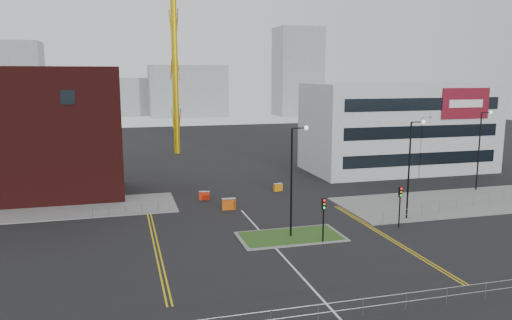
% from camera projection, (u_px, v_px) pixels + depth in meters
% --- Properties ---
extents(ground, '(200.00, 200.00, 0.00)m').
position_uv_depth(ground, '(302.00, 277.00, 32.92)').
color(ground, black).
rests_on(ground, ground).
extents(pavement_left, '(28.00, 8.00, 0.12)m').
position_uv_depth(pavement_left, '(30.00, 211.00, 48.62)').
color(pavement_left, slate).
rests_on(pavement_left, ground).
extents(pavement_right, '(24.00, 10.00, 0.12)m').
position_uv_depth(pavement_right, '(453.00, 202.00, 51.94)').
color(pavement_right, slate).
rests_on(pavement_right, ground).
extents(island_kerb, '(8.60, 4.60, 0.08)m').
position_uv_depth(island_kerb, '(291.00, 237.00, 41.04)').
color(island_kerb, slate).
rests_on(island_kerb, ground).
extents(grass_island, '(8.00, 4.00, 0.12)m').
position_uv_depth(grass_island, '(291.00, 236.00, 41.04)').
color(grass_island, '#29501A').
rests_on(grass_island, ground).
extents(brick_building, '(24.20, 10.07, 14.24)m').
position_uv_depth(brick_building, '(4.00, 136.00, 52.40)').
color(brick_building, '#421110').
rests_on(brick_building, ground).
extents(office_block, '(25.00, 12.20, 12.00)m').
position_uv_depth(office_block, '(398.00, 127.00, 69.06)').
color(office_block, '#B8BBBE').
rests_on(office_block, ground).
extents(streetlamp_island, '(1.46, 0.36, 9.18)m').
position_uv_depth(streetlamp_island, '(294.00, 172.00, 40.18)').
color(streetlamp_island, black).
rests_on(streetlamp_island, ground).
extents(streetlamp_right_near, '(1.46, 0.36, 9.18)m').
position_uv_depth(streetlamp_right_near, '(411.00, 162.00, 45.21)').
color(streetlamp_right_near, black).
rests_on(streetlamp_right_near, ground).
extents(streetlamp_right_far, '(1.46, 0.36, 9.18)m').
position_uv_depth(streetlamp_right_far, '(481.00, 144.00, 56.45)').
color(streetlamp_right_far, black).
rests_on(streetlamp_right_far, ground).
extents(traffic_light_island, '(0.28, 0.33, 3.65)m').
position_uv_depth(traffic_light_island, '(324.00, 212.00, 39.21)').
color(traffic_light_island, black).
rests_on(traffic_light_island, ground).
extents(traffic_light_right, '(0.28, 0.33, 3.65)m').
position_uv_depth(traffic_light_right, '(400.00, 199.00, 43.19)').
color(traffic_light_right, black).
rests_on(traffic_light_right, ground).
extents(railing_front, '(24.05, 0.05, 1.10)m').
position_uv_depth(railing_front, '(341.00, 306.00, 27.08)').
color(railing_front, gray).
rests_on(railing_front, ground).
extents(railing_left, '(6.05, 0.05, 1.10)m').
position_uv_depth(railing_left, '(126.00, 208.00, 47.04)').
color(railing_left, gray).
rests_on(railing_left, ground).
extents(railing_right, '(19.05, 5.05, 1.10)m').
position_uv_depth(railing_right, '(457.00, 202.00, 49.05)').
color(railing_right, gray).
rests_on(railing_right, ground).
extents(centre_line, '(0.15, 30.00, 0.01)m').
position_uv_depth(centre_line, '(292.00, 266.00, 34.82)').
color(centre_line, silver).
rests_on(centre_line, ground).
extents(yellow_left_a, '(0.12, 24.00, 0.01)m').
position_uv_depth(yellow_left_a, '(153.00, 241.00, 40.09)').
color(yellow_left_a, gold).
rests_on(yellow_left_a, ground).
extents(yellow_left_b, '(0.12, 24.00, 0.01)m').
position_uv_depth(yellow_left_b, '(157.00, 241.00, 40.16)').
color(yellow_left_b, gold).
rests_on(yellow_left_b, ground).
extents(yellow_right_a, '(0.12, 20.00, 0.01)m').
position_uv_depth(yellow_right_a, '(385.00, 237.00, 41.09)').
color(yellow_right_a, gold).
rests_on(yellow_right_a, ground).
extents(yellow_right_b, '(0.12, 20.00, 0.01)m').
position_uv_depth(yellow_right_b, '(388.00, 236.00, 41.17)').
color(yellow_right_b, gold).
rests_on(yellow_right_b, ground).
extents(skyline_a, '(18.00, 12.00, 22.00)m').
position_uv_depth(skyline_a, '(8.00, 83.00, 134.72)').
color(skyline_a, gray).
rests_on(skyline_a, ground).
extents(skyline_b, '(24.00, 12.00, 16.00)m').
position_uv_depth(skyline_b, '(188.00, 91.00, 157.74)').
color(skyline_b, gray).
rests_on(skyline_b, ground).
extents(skyline_c, '(14.00, 12.00, 28.00)m').
position_uv_depth(skyline_c, '(298.00, 72.00, 161.07)').
color(skyline_c, gray).
rests_on(skyline_c, ground).
extents(skyline_d, '(30.00, 12.00, 12.00)m').
position_uv_depth(skyline_d, '(129.00, 97.00, 162.90)').
color(skyline_d, gray).
rests_on(skyline_d, ground).
extents(pedestrian, '(0.68, 0.67, 1.58)m').
position_uv_depth(pedestrian, '(401.00, 194.00, 52.36)').
color(pedestrian, tan).
rests_on(pedestrian, ground).
extents(barrier_left, '(1.38, 0.54, 1.14)m').
position_uv_depth(barrier_left, '(229.00, 204.00, 49.26)').
color(barrier_left, '#CF500B').
rests_on(barrier_left, ground).
extents(barrier_mid, '(1.17, 0.66, 0.94)m').
position_uv_depth(barrier_mid, '(204.00, 195.00, 53.10)').
color(barrier_mid, red).
rests_on(barrier_mid, ground).
extents(barrier_right, '(1.12, 0.62, 0.89)m').
position_uv_depth(barrier_right, '(278.00, 187.00, 57.14)').
color(barrier_right, orange).
rests_on(barrier_right, ground).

